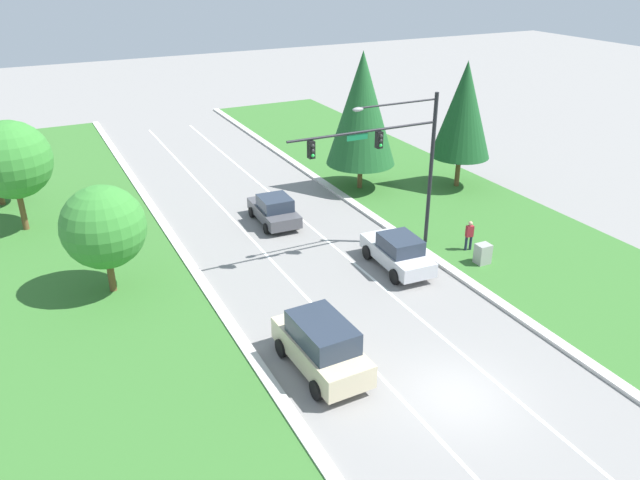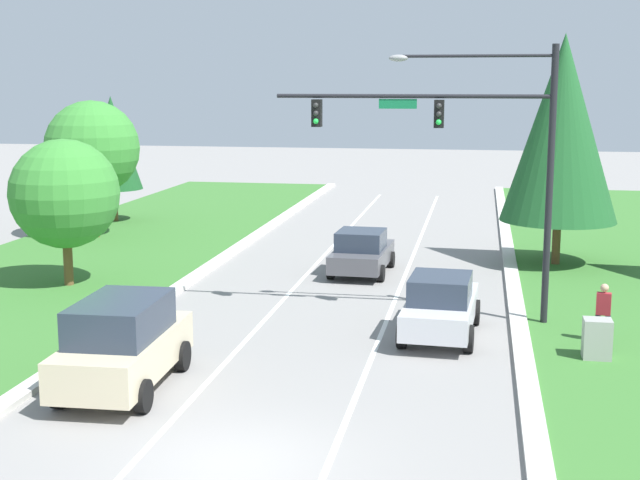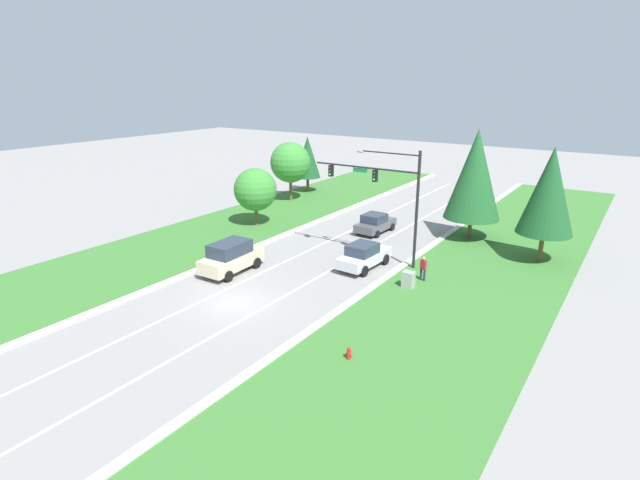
# 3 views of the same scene
# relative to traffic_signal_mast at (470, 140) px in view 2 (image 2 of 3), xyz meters

# --- Properties ---
(ground_plane) EXTENTS (160.00, 160.00, 0.00)m
(ground_plane) POSITION_rel_traffic_signal_mast_xyz_m (-4.09, -10.91, -5.37)
(ground_plane) COLOR gray
(lane_stripe_inner_left) EXTENTS (0.14, 81.00, 0.01)m
(lane_stripe_inner_left) POSITION_rel_traffic_signal_mast_xyz_m (-5.89, -10.91, -5.37)
(lane_stripe_inner_left) COLOR white
(lane_stripe_inner_left) RESTS_ON ground_plane
(lane_stripe_inner_right) EXTENTS (0.14, 81.00, 0.01)m
(lane_stripe_inner_right) POSITION_rel_traffic_signal_mast_xyz_m (-2.29, -10.91, -5.37)
(lane_stripe_inner_right) COLOR white
(lane_stripe_inner_right) RESTS_ON ground_plane
(traffic_signal_mast) EXTENTS (8.05, 0.41, 8.06)m
(traffic_signal_mast) POSITION_rel_traffic_signal_mast_xyz_m (0.00, 0.00, 0.00)
(traffic_signal_mast) COLOR black
(traffic_signal_mast) RESTS_ON ground_plane
(champagne_suv) EXTENTS (2.26, 4.71, 2.14)m
(champagne_suv) POSITION_rel_traffic_signal_mast_xyz_m (-7.65, -7.39, -4.28)
(champagne_suv) COLOR beige
(champagne_suv) RESTS_ON ground_plane
(graphite_sedan) EXTENTS (2.18, 4.22, 1.64)m
(graphite_sedan) POSITION_rel_traffic_signal_mast_xyz_m (-3.92, 6.11, -4.57)
(graphite_sedan) COLOR #4C4C51
(graphite_sedan) RESTS_ON ground_plane
(silver_sedan) EXTENTS (2.19, 4.61, 1.77)m
(silver_sedan) POSITION_rel_traffic_signal_mast_xyz_m (-0.65, -1.75, -4.48)
(silver_sedan) COLOR silver
(silver_sedan) RESTS_ON ground_plane
(utility_cabinet) EXTENTS (0.70, 0.60, 1.10)m
(utility_cabinet) POSITION_rel_traffic_signal_mast_xyz_m (3.37, -3.30, -4.82)
(utility_cabinet) COLOR #9E9E99
(utility_cabinet) RESTS_ON ground_plane
(pedestrian) EXTENTS (0.41, 0.29, 1.69)m
(pedestrian) POSITION_rel_traffic_signal_mast_xyz_m (3.69, -1.79, -4.44)
(pedestrian) COLOR #232842
(pedestrian) RESTS_ON ground_plane
(conifer_near_right_tree) EXTENTS (4.41, 4.41, 8.82)m
(conifer_near_right_tree) POSITION_rel_traffic_signal_mast_xyz_m (3.28, 8.85, -0.09)
(conifer_near_right_tree) COLOR brown
(conifer_near_right_tree) RESTS_ON ground_plane
(oak_near_left_tree) EXTENTS (4.21, 4.21, 6.23)m
(oak_near_left_tree) POSITION_rel_traffic_signal_mast_xyz_m (-16.77, 11.35, -1.26)
(oak_near_left_tree) COLOR brown
(oak_near_left_tree) RESTS_ON ground_plane
(oak_far_left_tree) EXTENTS (3.74, 3.74, 5.13)m
(oak_far_left_tree) POSITION_rel_traffic_signal_mast_xyz_m (-13.61, 2.10, -2.12)
(oak_far_left_tree) COLOR brown
(oak_far_left_tree) RESTS_ON ground_plane
(conifer_mid_left_tree) EXTENTS (2.90, 2.90, 6.34)m
(conifer_mid_left_tree) POSITION_rel_traffic_signal_mast_xyz_m (-17.84, 16.01, -1.36)
(conifer_mid_left_tree) COLOR brown
(conifer_mid_left_tree) RESTS_ON ground_plane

